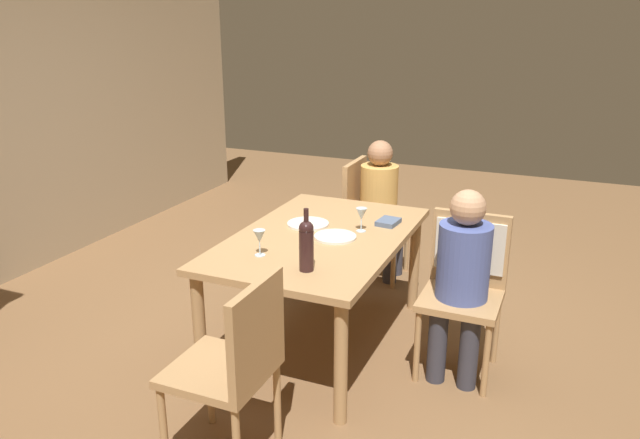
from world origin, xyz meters
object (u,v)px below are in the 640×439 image
dining_table (320,248)px  wine_glass_near_left (259,237)px  wine_bottle_tall_green (306,244)px  dinner_plate_host (335,237)px  person_woman_host (382,199)px  chair_near (466,270)px  person_man_bearded (462,272)px  wine_glass_centre (361,215)px  chair_right_end (368,210)px  chair_left_end (236,360)px  dinner_plate_guest_left (308,224)px

dining_table → wine_glass_near_left: bearing=157.9°
wine_bottle_tall_green → dinner_plate_host: wine_bottle_tall_green is taller
person_woman_host → dining_table: bearing=-1.3°
chair_near → dining_table: bearing=8.1°
person_man_bearded → wine_glass_centre: 0.71m
chair_right_end → chair_near: 1.41m
wine_glass_centre → person_man_bearded: bearing=-106.1°
person_woman_host → wine_bottle_tall_green: person_woman_host is taller
chair_left_end → person_man_bearded: 1.38m
chair_right_end → chair_near: size_ratio=1.00×
dinner_plate_guest_left → wine_glass_near_left: bearing=177.0°
chair_right_end → person_man_bearded: 1.52m
chair_left_end → wine_glass_near_left: chair_left_end is taller
dinner_plate_host → wine_glass_near_left: bearing=147.1°
person_woman_host → chair_right_end: bearing=-90.0°
chair_right_end → wine_bottle_tall_green: wine_bottle_tall_green is taller
person_woman_host → person_man_bearded: size_ratio=0.99×
person_woman_host → wine_bottle_tall_green: size_ratio=3.26×
chair_near → wine_glass_near_left: (-0.56, 1.04, 0.24)m
chair_near → wine_glass_centre: bearing=-3.6°
chair_near → wine_glass_near_left: 1.20m
wine_bottle_tall_green → wine_glass_centre: 0.69m
person_man_bearded → chair_right_end: bearing=-51.2°
chair_left_end → dinner_plate_host: bearing=-0.7°
dining_table → chair_left_end: (-1.16, -0.09, -0.11)m
person_woman_host → wine_glass_centre: size_ratio=7.35×
dining_table → dinner_plate_host: 0.14m
chair_left_end → person_man_bearded: (1.13, -0.78, 0.11)m
chair_right_end → chair_left_end: (-2.32, -0.17, 0.00)m
wine_bottle_tall_green → wine_glass_centre: (0.69, -0.06, -0.04)m
chair_left_end → person_woman_host: (2.32, 0.06, 0.10)m
chair_near → chair_left_end: (-1.28, 0.78, -0.06)m
chair_near → person_man_bearded: person_man_bearded is taller
wine_bottle_tall_green → dinner_plate_host: size_ratio=1.33×
chair_right_end → wine_bottle_tall_green: (-1.68, -0.23, 0.34)m
dining_table → person_man_bearded: bearing=-91.7°
wine_glass_near_left → wine_glass_centre: 0.71m
dining_table → wine_glass_centre: (0.17, -0.20, 0.19)m
chair_left_end → wine_bottle_tall_green: wine_bottle_tall_green is taller
dining_table → chair_left_end: bearing=-175.7°
person_woman_host → wine_bottle_tall_green: (-1.68, -0.12, 0.23)m
chair_near → person_woman_host: person_woman_host is taller
chair_right_end → dinner_plate_guest_left: (-1.01, 0.06, 0.20)m
person_man_bearded → dinner_plate_host: (0.02, 0.76, 0.09)m
chair_near → dinner_plate_host: size_ratio=3.64×
chair_left_end → dinner_plate_guest_left: 1.34m
person_woman_host → dinner_plate_guest_left: 1.03m
chair_right_end → chair_left_end: size_ratio=1.00×
chair_right_end → dinner_plate_host: bearing=9.2°
wine_glass_near_left → dinner_plate_host: size_ratio=0.59×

